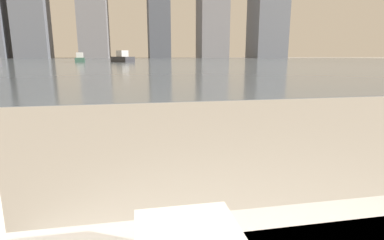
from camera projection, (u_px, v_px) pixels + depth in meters
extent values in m
cube|color=white|center=(186.00, 232.00, 0.68)|extent=(0.23, 0.17, 0.04)
cube|color=slate|center=(136.00, 61.00, 59.61)|extent=(180.00, 110.00, 0.01)
cube|color=#2D2D33|center=(122.00, 59.00, 47.32)|extent=(3.88, 4.99, 0.84)
cube|color=silver|center=(122.00, 54.00, 47.13)|extent=(1.96, 2.17, 0.96)
cube|color=#335647|center=(80.00, 60.00, 47.25)|extent=(1.86, 4.13, 0.70)
cube|color=silver|center=(80.00, 55.00, 47.09)|extent=(1.18, 1.61, 0.80)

